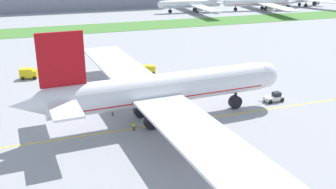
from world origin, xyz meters
TOP-DOWN VIEW (x-y plane):
  - ground_plane at (0.00, 0.00)m, footprint 600.00×600.00m
  - apron_taxi_line at (0.00, -1.35)m, footprint 280.00×0.36m
  - grass_median_strip at (0.00, 109.44)m, footprint 320.00×24.00m
  - airliner_foreground at (-2.60, 0.70)m, footprint 54.58×85.88m
  - pushback_tug at (25.17, 2.22)m, footprint 6.34×2.51m
  - ground_crew_wingwalker_port at (-8.56, -2.21)m, footprint 0.56×0.42m
  - ground_crew_marshaller_front at (-10.77, 6.25)m, footprint 0.56×0.38m
  - ground_crew_wingwalker_starboard at (-5.01, 0.20)m, footprint 0.33×0.54m
  - service_truck_baggage_loader at (-26.26, 39.12)m, footprint 4.78×3.38m
  - service_truck_fuel_bowser at (4.20, 32.42)m, footprint 5.48×3.22m
  - parked_airliner_far_left at (65.53, 143.56)m, footprint 41.56×65.58m
  - parked_airliner_far_centre at (106.87, 137.81)m, footprint 46.32×74.85m

SIDE VIEW (x-z plane):
  - ground_plane at x=0.00m, z-range 0.00..0.00m
  - apron_taxi_line at x=0.00m, z-range 0.00..0.01m
  - grass_median_strip at x=0.00m, z-range 0.00..0.10m
  - ground_crew_wingwalker_starboard at x=-5.01m, z-range 0.17..1.76m
  - pushback_tug at x=25.17m, z-range -0.09..2.05m
  - ground_crew_marshaller_front at x=-10.77m, z-range 0.18..1.86m
  - ground_crew_wingwalker_port at x=-8.56m, z-range 0.19..1.92m
  - service_truck_fuel_bowser at x=4.20m, z-range 0.17..2.69m
  - service_truck_baggage_loader at x=-26.26m, z-range 0.12..2.90m
  - parked_airliner_far_centre at x=106.87m, z-range -2.23..11.67m
  - parked_airliner_far_left at x=65.53m, z-range -2.27..11.88m
  - airliner_foreground at x=-2.60m, z-range -3.05..15.95m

